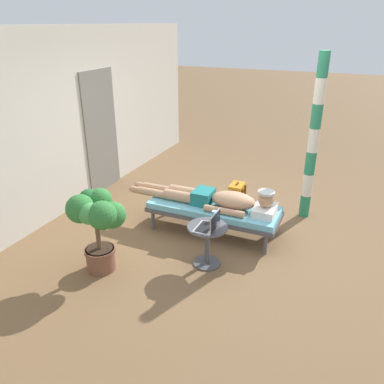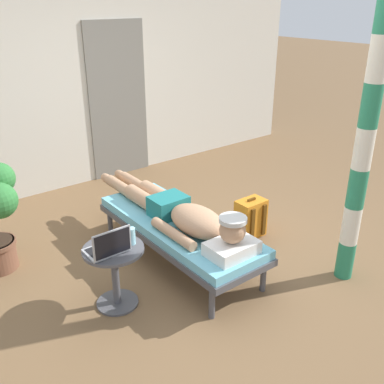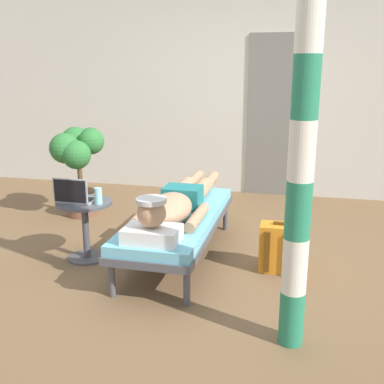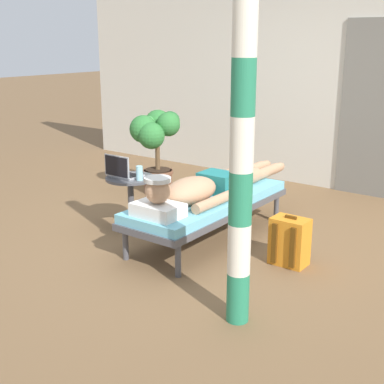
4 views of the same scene
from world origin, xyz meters
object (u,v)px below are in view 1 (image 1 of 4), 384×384
object	(u,v)px
laptop	(210,225)
drink_glass	(214,216)
lounge_chair	(214,209)
potted_plant	(97,220)
porch_post	(313,140)
backpack	(236,196)
person_reclining	(217,199)
side_table	(207,238)

from	to	relation	value
laptop	drink_glass	size ratio (longest dim) A/B	2.26
lounge_chair	potted_plant	size ratio (longest dim) A/B	1.85
lounge_chair	porch_post	bearing A→B (deg)	-47.39
backpack	porch_post	distance (m)	1.45
lounge_chair	person_reclining	bearing A→B (deg)	-90.00
lounge_chair	person_reclining	xyz separation A→B (m)	(0.00, -0.04, 0.17)
side_table	backpack	distance (m)	1.66
backpack	laptop	bearing A→B (deg)	-173.39
backpack	potted_plant	xyz separation A→B (m)	(-2.27, 0.96, 0.47)
lounge_chair	potted_plant	xyz separation A→B (m)	(-1.39, 0.90, 0.33)
side_table	backpack	size ratio (longest dim) A/B	1.23
potted_plant	side_table	bearing A→B (deg)	-60.86
laptop	potted_plant	world-z (taller)	potted_plant
potted_plant	person_reclining	bearing A→B (deg)	-33.96
lounge_chair	porch_post	distance (m)	1.73
person_reclining	laptop	distance (m)	0.87
lounge_chair	drink_glass	distance (m)	0.72
lounge_chair	side_table	world-z (taller)	side_table
lounge_chair	drink_glass	xyz separation A→B (m)	(-0.63, -0.24, 0.25)
side_table	laptop	distance (m)	0.24
lounge_chair	drink_glass	size ratio (longest dim) A/B	13.30
drink_glass	backpack	size ratio (longest dim) A/B	0.32
drink_glass	backpack	bearing A→B (deg)	6.73
drink_glass	backpack	distance (m)	1.56
backpack	side_table	bearing A→B (deg)	-174.91
person_reclining	backpack	xyz separation A→B (m)	(0.87, -0.02, -0.32)
side_table	porch_post	world-z (taller)	porch_post
drink_glass	potted_plant	world-z (taller)	potted_plant
person_reclining	drink_glass	world-z (taller)	person_reclining
backpack	porch_post	xyz separation A→B (m)	(0.14, -1.04, 1.00)
person_reclining	drink_glass	bearing A→B (deg)	-162.70
drink_glass	porch_post	distance (m)	1.96
side_table	drink_glass	xyz separation A→B (m)	(0.15, -0.03, 0.24)
laptop	backpack	xyz separation A→B (m)	(1.71, 0.20, -0.39)
lounge_chair	laptop	size ratio (longest dim) A/B	5.89
side_table	porch_post	size ratio (longest dim) A/B	0.22
side_table	lounge_chair	bearing A→B (deg)	14.97
person_reclining	side_table	world-z (taller)	person_reclining
lounge_chair	side_table	distance (m)	0.81
laptop	drink_glass	world-z (taller)	laptop
lounge_chair	person_reclining	size ratio (longest dim) A/B	0.84
porch_post	drink_glass	bearing A→B (deg)	152.23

